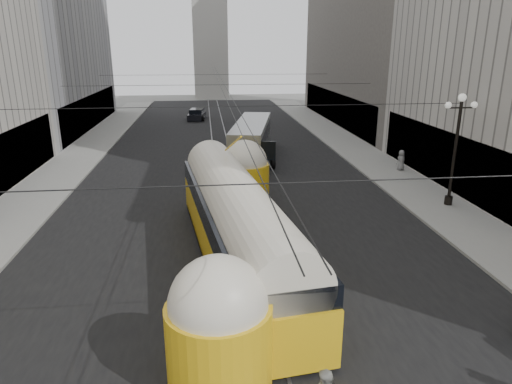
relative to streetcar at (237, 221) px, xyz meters
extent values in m
cube|color=black|center=(0.18, 20.36, -1.93)|extent=(20.00, 85.00, 0.02)
cube|color=gray|center=(-11.82, 23.86, -1.85)|extent=(4.00, 72.00, 0.15)
cube|color=gray|center=(12.18, 23.86, -1.85)|extent=(4.00, 72.00, 0.15)
cube|color=gray|center=(-0.57, 20.36, -1.93)|extent=(0.12, 85.00, 0.04)
cube|color=gray|center=(0.93, 20.36, -1.93)|extent=(0.12, 85.00, 0.04)
cube|color=black|center=(-13.87, 11.86, 0.07)|extent=(0.10, 18.00, 3.60)
cube|color=black|center=(-13.87, 35.86, 0.07)|extent=(0.10, 25.20, 3.60)
cube|color=black|center=(14.23, 9.86, 0.07)|extent=(0.10, 18.00, 3.60)
cube|color=black|center=(14.23, 35.86, 0.07)|extent=(0.10, 28.80, 3.60)
cube|color=#B2AFA8|center=(0.18, 67.86, 10.07)|extent=(6.00, 6.00, 24.00)
cylinder|color=black|center=(12.78, 5.86, 1.22)|extent=(0.18, 0.18, 6.00)
cylinder|color=black|center=(12.78, 5.86, -1.53)|extent=(0.44, 0.44, 0.50)
cylinder|color=black|center=(12.78, 5.86, 3.82)|extent=(1.60, 0.08, 0.08)
sphere|color=white|center=(12.78, 5.86, 4.37)|extent=(0.44, 0.44, 0.44)
sphere|color=white|center=(12.03, 5.86, 3.97)|extent=(0.36, 0.36, 0.36)
sphere|color=white|center=(13.53, 5.86, 3.97)|extent=(0.36, 0.36, 0.36)
cylinder|color=black|center=(0.18, -8.14, 4.07)|extent=(25.00, 0.03, 0.03)
cylinder|color=black|center=(0.18, 5.86, 4.07)|extent=(25.00, 0.03, 0.03)
cylinder|color=black|center=(0.18, 19.86, 4.07)|extent=(25.00, 0.03, 0.03)
cylinder|color=black|center=(0.18, 33.86, 4.07)|extent=(25.00, 0.03, 0.03)
cylinder|color=black|center=(0.18, 23.86, 3.87)|extent=(0.03, 72.00, 0.03)
cylinder|color=black|center=(0.58, 23.86, 3.87)|extent=(0.03, 72.00, 0.03)
cube|color=yellow|center=(0.00, 0.00, -0.78)|extent=(4.84, 15.58, 1.86)
cube|color=black|center=(0.00, 0.00, -1.65)|extent=(4.78, 15.12, 0.33)
cube|color=black|center=(0.00, 0.00, 0.43)|extent=(4.83, 15.35, 0.93)
cylinder|color=silver|center=(0.00, 0.00, 0.76)|extent=(4.49, 15.31, 2.52)
cylinder|color=yellow|center=(-1.00, -7.50, -0.67)|extent=(2.85, 2.85, 2.52)
sphere|color=silver|center=(-1.00, -7.50, 0.65)|extent=(2.63, 2.63, 2.63)
cylinder|color=yellow|center=(1.00, 7.50, -0.67)|extent=(2.85, 2.85, 2.52)
sphere|color=silver|center=(1.00, 7.50, 0.65)|extent=(2.63, 2.63, 2.63)
cube|color=#95989A|center=(2.62, 19.53, -0.40)|extent=(4.73, 12.06, 2.95)
cube|color=black|center=(2.62, 19.53, 0.09)|extent=(4.67, 11.66, 1.08)
cube|color=black|center=(2.62, 13.68, -0.06)|extent=(2.24, 0.54, 1.38)
cylinder|color=black|center=(1.39, 15.57, -1.43)|extent=(0.30, 0.98, 0.98)
cylinder|color=black|center=(3.85, 15.57, -1.43)|extent=(0.30, 0.98, 0.98)
cylinder|color=black|center=(1.39, 23.48, -1.43)|extent=(0.30, 0.98, 0.98)
cylinder|color=black|center=(3.85, 23.48, -1.43)|extent=(0.30, 0.98, 0.98)
cube|color=silver|center=(3.99, 33.63, -1.45)|extent=(3.07, 4.85, 0.80)
cube|color=black|center=(3.99, 33.63, -0.88)|extent=(2.27, 2.84, 0.76)
cylinder|color=black|center=(3.16, 32.09, -1.61)|extent=(0.22, 0.64, 0.64)
cylinder|color=black|center=(4.83, 32.09, -1.61)|extent=(0.22, 0.64, 0.64)
cylinder|color=black|center=(3.16, 35.16, -1.61)|extent=(0.22, 0.64, 0.64)
cylinder|color=black|center=(4.83, 35.16, -1.61)|extent=(0.22, 0.64, 0.64)
cube|color=black|center=(-2.22, 41.04, -1.46)|extent=(2.43, 4.58, 0.77)
cube|color=black|center=(-2.22, 41.04, -0.91)|extent=(1.92, 2.61, 0.73)
cylinder|color=black|center=(-3.03, 39.56, -1.62)|extent=(0.22, 0.62, 0.62)
cylinder|color=black|center=(-1.41, 39.56, -1.62)|extent=(0.22, 0.62, 0.62)
cylinder|color=black|center=(-3.03, 42.53, -1.62)|extent=(0.22, 0.62, 0.62)
cylinder|color=black|center=(-1.41, 42.53, -1.62)|extent=(0.22, 0.62, 0.62)
imported|color=#222228|center=(-0.47, -8.22, -1.06)|extent=(0.56, 0.71, 1.73)
imported|color=slate|center=(13.19, 13.61, -1.02)|extent=(0.86, 0.71, 1.51)
camera|label=1|loc=(-1.17, -17.91, 7.03)|focal=32.00mm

